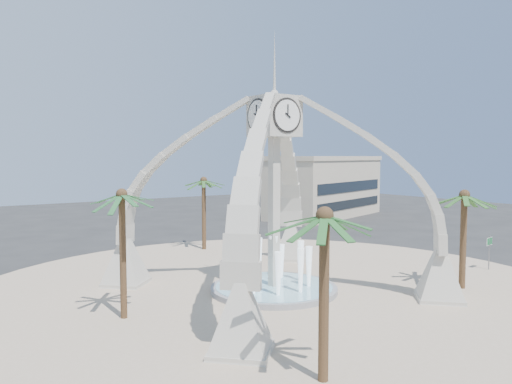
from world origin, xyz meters
TOP-DOWN VIEW (x-y plane):
  - ground at (0.00, 0.00)m, footprint 140.00×140.00m
  - plaza at (0.00, 0.00)m, footprint 40.00×40.00m
  - clock_tower at (-0.00, -0.00)m, footprint 17.94×17.94m
  - fountain at (0.00, 0.00)m, footprint 8.00×8.00m
  - building_ne at (30.00, 28.00)m, footprint 21.87×14.17m
  - palm_east at (10.54, -6.30)m, footprint 5.13×5.13m
  - palm_west at (-9.63, 0.39)m, footprint 4.39×4.39m
  - palm_north at (3.31, 15.17)m, footprint 4.28×4.28m
  - palm_south at (-5.97, -11.14)m, footprint 5.62×5.62m
  - street_sign at (17.03, -4.34)m, footprint 0.96×0.18m

SIDE VIEW (x-z plane):
  - ground at x=0.00m, z-range 0.00..0.00m
  - plaza at x=0.00m, z-range 0.00..0.06m
  - fountain at x=0.00m, z-range -1.52..2.10m
  - street_sign at x=17.03m, z-range 0.56..3.19m
  - building_ne at x=30.00m, z-range 0.01..8.61m
  - palm_east at x=10.54m, z-range 2.57..9.51m
  - palm_south at x=-5.97m, z-range 2.70..9.91m
  - palm_north at x=3.31m, z-range 2.73..9.90m
  - clock_tower at x=0.00m, z-range -1.66..14.64m
  - palm_west at x=-9.63m, z-range 2.84..10.18m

